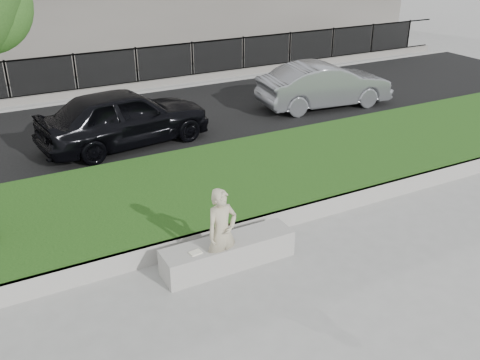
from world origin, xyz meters
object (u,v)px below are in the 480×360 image
man (222,232)px  book (195,253)px  car_dark (124,117)px  car_silver (325,85)px  stone_bench (228,253)px

man → book: (-0.48, 0.05, -0.29)m
car_dark → car_silver: size_ratio=1.05×
book → car_dark: car_dark is taller
stone_bench → car_dark: car_dark is taller
man → car_dark: bearing=79.1°
car_silver → book: bearing=137.9°
man → stone_bench: bearing=30.2°
stone_bench → car_dark: bearing=88.7°
man → car_dark: car_dark is taller
man → car_silver: 10.01m
man → car_silver: size_ratio=0.36×
stone_bench → man: size_ratio=1.51×
car_silver → man: bearing=139.9°
stone_bench → car_silver: 9.78m
stone_bench → book: 0.72m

